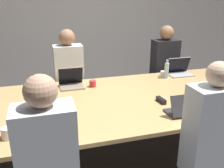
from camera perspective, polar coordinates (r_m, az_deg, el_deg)
ground_plane at (r=3.22m, az=2.44°, el=-16.17°), size 24.00×24.00×0.00m
curtain_wall at (r=5.04m, az=-6.56°, el=14.07°), size 12.00×0.06×2.80m
conference_table at (r=2.85m, az=2.66°, el=-4.19°), size 3.90×1.58×0.78m
laptop_far_right at (r=3.79m, az=15.10°, el=3.16°), size 0.35×0.25×0.25m
person_far_right at (r=4.12m, az=11.76°, el=2.66°), size 0.40×0.24×1.45m
cup_far_right at (r=3.65m, az=11.57°, el=2.32°), size 0.08×0.08×0.08m
bottle_far_right at (r=3.57m, az=12.35°, el=3.10°), size 0.06×0.06×0.27m
laptop_near_left at (r=2.15m, az=-15.39°, el=-9.84°), size 0.36×0.25×0.25m
cup_near_left at (r=2.23m, az=-22.83°, el=-10.32°), size 0.10×0.10×0.10m
laptop_far_midleft at (r=3.21m, az=-9.28°, el=0.63°), size 0.31×0.25×0.25m
person_far_midleft at (r=3.66m, az=-9.68°, el=0.67°), size 0.40×0.24×1.45m
cup_far_midleft at (r=3.18m, az=-4.43°, el=0.08°), size 0.08×0.08×0.08m
bottle_far_midleft at (r=3.05m, az=-14.21°, el=-0.38°), size 0.07×0.07×0.21m
laptop_near_midright at (r=2.55m, az=16.45°, el=-5.38°), size 0.35×0.22×0.22m
person_near_midright at (r=2.30m, az=21.07°, el=-13.24°), size 0.40×0.24×1.43m
cup_near_midright at (r=2.74m, az=20.41°, el=-4.34°), size 0.07×0.07×0.10m
stapler at (r=2.77m, az=11.15°, el=-3.66°), size 0.06×0.15×0.05m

